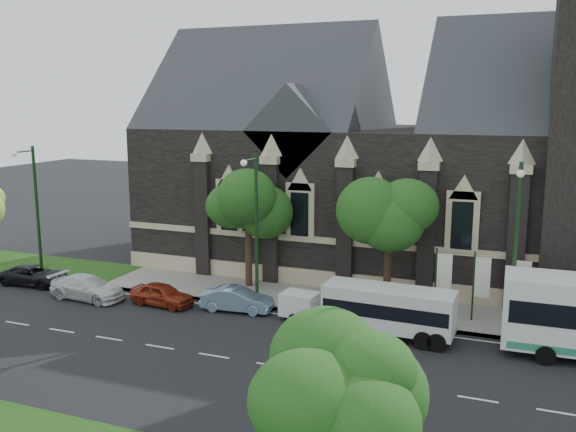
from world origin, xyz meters
The scene contains 18 objects.
ground centered at (0.00, 0.00, 0.00)m, with size 160.00×160.00×0.00m, color black.
sidewalk centered at (0.00, 9.50, 0.07)m, with size 80.00×5.00×0.15m, color gray.
museum centered at (5.12, 18.78, 8.17)m, with size 40.00×17.70×29.90m.
tree_park_east centered at (6.18, -9.32, 4.62)m, with size 3.40×3.40×6.28m.
tree_walk_right centered at (3.21, 10.71, 5.82)m, with size 4.08×4.08×7.80m.
tree_walk_left centered at (-5.80, 10.70, 5.73)m, with size 3.91×3.91×7.64m.
street_lamp_near centered at (10.00, 7.09, 5.11)m, with size 0.36×1.88×9.00m.
street_lamp_mid centered at (-4.00, 7.09, 5.11)m, with size 0.36×1.88×9.00m.
street_lamp_far centered at (-20.00, 7.09, 5.11)m, with size 0.36×1.88×9.00m.
banner_flag_left centered at (6.29, 9.00, 2.38)m, with size 0.90×0.10×4.00m.
banner_flag_center centered at (8.29, 9.00, 2.38)m, with size 0.90×0.10×4.00m.
banner_flag_right centered at (10.29, 9.00, 2.38)m, with size 0.90×0.10×4.00m.
shuttle_bus centered at (4.18, 5.46, 1.49)m, with size 6.71×2.59×2.56m.
box_trailer centered at (-0.92, 6.16, 0.86)m, with size 2.89×1.70×1.51m.
sedan centered at (-4.77, 6.16, 0.68)m, with size 1.45×4.16×1.37m, color #7D99B5.
car_far_red centered at (-9.32, 5.45, 0.67)m, with size 1.58×3.93×1.34m, color maroon.
car_far_white centered at (-14.22, 4.87, 0.71)m, with size 1.99×4.88×1.42m, color silver.
car_far_black centered at (-19.43, 6.03, 0.63)m, with size 2.09×4.53×1.26m, color black.
Camera 1 is at (10.11, -24.23, 11.84)m, focal length 38.26 mm.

